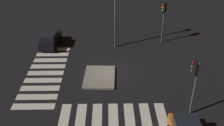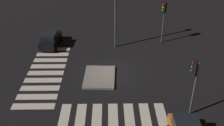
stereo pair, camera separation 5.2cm
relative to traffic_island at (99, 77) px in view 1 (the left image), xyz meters
The scene contains 7 objects.
ground_plane 1.38m from the traffic_island, 126.73° to the left, with size 80.00×80.00×0.00m, color black.
traffic_island is the anchor object (origin of this frame).
car_black 8.17m from the traffic_island, 139.22° to the right, with size 3.80×1.96×1.61m.
traffic_light_west 9.98m from the traffic_island, 136.33° to the left, with size 0.53×0.54×4.51m.
traffic_light_north 8.59m from the traffic_island, 54.39° to the left, with size 0.54×0.54×4.29m.
crosswalk_near 4.91m from the traffic_island, 99.65° to the right, with size 9.90×3.20×0.02m.
crosswalk_side 5.27m from the traffic_island, 12.06° to the left, with size 3.20×7.60×0.02m.
Camera 1 is at (20.07, -0.32, 12.89)m, focal length 42.64 mm.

